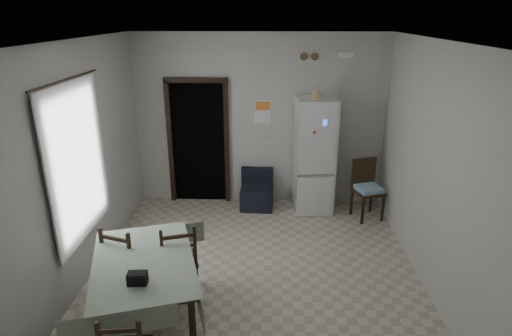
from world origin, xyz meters
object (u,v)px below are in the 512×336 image
(corner_chair, at_px, (368,190))
(dining_chair_far_left, at_px, (128,261))
(fridge, at_px, (314,156))
(navy_seat, at_px, (257,190))
(dining_chair_far_right, at_px, (178,259))
(dining_table, at_px, (147,294))

(corner_chair, xyz_separation_m, dining_chair_far_left, (-3.21, -2.20, 0.00))
(fridge, height_order, navy_seat, fridge)
(navy_seat, distance_m, dining_chair_far_right, 2.60)
(fridge, distance_m, dining_chair_far_right, 3.07)
(fridge, distance_m, navy_seat, 1.14)
(navy_seat, xyz_separation_m, corner_chair, (1.81, -0.33, 0.16))
(dining_table, xyz_separation_m, dining_chair_far_right, (0.23, 0.54, 0.09))
(corner_chair, xyz_separation_m, dining_table, (-2.87, -2.67, -0.09))
(fridge, bearing_deg, dining_chair_far_left, -138.07)
(corner_chair, relative_size, dining_table, 0.64)
(dining_chair_far_left, bearing_deg, dining_table, 143.45)
(navy_seat, relative_size, corner_chair, 0.68)
(corner_chair, bearing_deg, dining_table, -155.76)
(dining_table, height_order, dining_chair_far_left, dining_chair_far_left)
(fridge, height_order, corner_chair, fridge)
(navy_seat, bearing_deg, fridge, 1.96)
(navy_seat, height_order, corner_chair, corner_chair)
(navy_seat, bearing_deg, dining_table, -107.53)
(dining_chair_far_left, relative_size, dining_chair_far_right, 1.00)
(dining_chair_far_left, distance_m, dining_chair_far_right, 0.57)
(dining_chair_far_right, bearing_deg, dining_chair_far_left, -10.89)
(dining_table, bearing_deg, dining_chair_far_right, 49.71)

